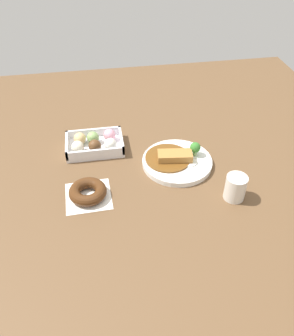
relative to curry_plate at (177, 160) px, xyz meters
name	(u,v)px	position (x,y,z in m)	size (l,w,h in m)	color
ground_plane	(157,170)	(0.07, 0.02, -0.01)	(1.60, 1.60, 0.00)	brown
curry_plate	(177,160)	(0.00, 0.00, 0.00)	(0.23, 0.23, 0.07)	white
donut_box	(95,144)	(0.26, -0.13, 0.01)	(0.20, 0.13, 0.06)	white
chocolate_ring_donut	(88,192)	(0.30, 0.11, 0.00)	(0.14, 0.14, 0.04)	white
coffee_mug	(235,188)	(-0.13, 0.18, 0.02)	(0.06, 0.06, 0.08)	silver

